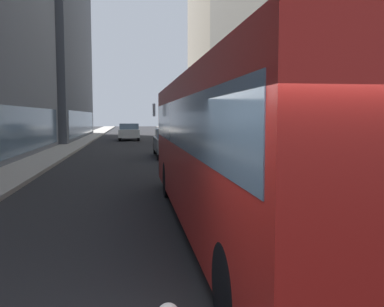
% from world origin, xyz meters
% --- Properties ---
extents(ground_plane, '(120.00, 120.00, 0.00)m').
position_xyz_m(ground_plane, '(0.00, 35.00, 0.00)').
color(ground_plane, '#232326').
extents(sidewalk_left, '(2.40, 110.00, 0.15)m').
position_xyz_m(sidewalk_left, '(-5.70, 35.00, 0.07)').
color(sidewalk_left, '#9E9991').
rests_on(sidewalk_left, ground).
extents(sidewalk_right, '(2.40, 110.00, 0.15)m').
position_xyz_m(sidewalk_right, '(5.70, 35.00, 0.07)').
color(sidewalk_right, gray).
rests_on(sidewalk_right, ground).
extents(building_left_far, '(11.92, 22.91, 25.84)m').
position_xyz_m(building_left_far, '(-11.90, 41.42, 12.91)').
color(building_left_far, '#4C515B').
rests_on(building_left_far, ground).
extents(building_right_far, '(8.43, 22.62, 20.04)m').
position_xyz_m(building_right_far, '(11.90, 49.94, 10.01)').
color(building_right_far, '#A0937F').
rests_on(building_right_far, ground).
extents(transit_bus, '(2.78, 11.53, 3.05)m').
position_xyz_m(transit_bus, '(1.20, 4.70, 1.78)').
color(transit_bus, red).
rests_on(transit_bus, ground).
extents(car_grey_wagon, '(1.71, 4.48, 1.62)m').
position_xyz_m(car_grey_wagon, '(1.20, 20.24, 0.82)').
color(car_grey_wagon, slate).
rests_on(car_grey_wagon, ground).
extents(car_silver_sedan, '(1.73, 4.24, 1.62)m').
position_xyz_m(car_silver_sedan, '(2.80, 34.16, 0.82)').
color(car_silver_sedan, '#B7BABF').
rests_on(car_silver_sedan, ground).
extents(car_white_van, '(1.95, 4.79, 1.62)m').
position_xyz_m(car_white_van, '(-1.20, 37.78, 0.83)').
color(car_white_van, silver).
rests_on(car_white_van, ground).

